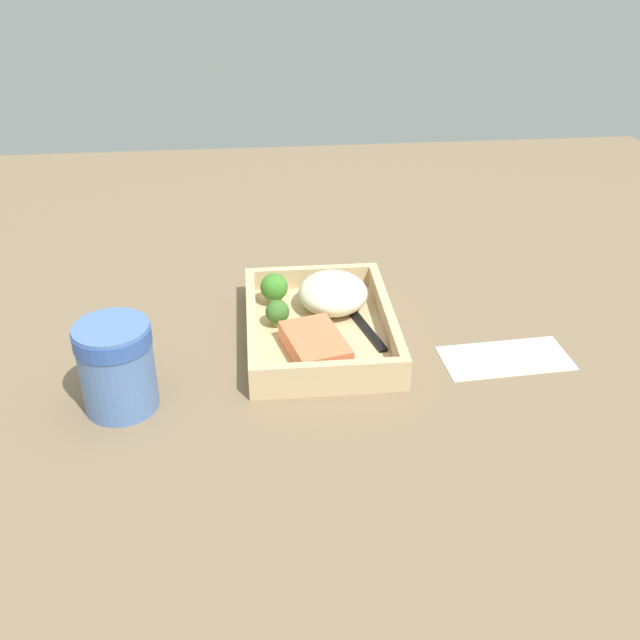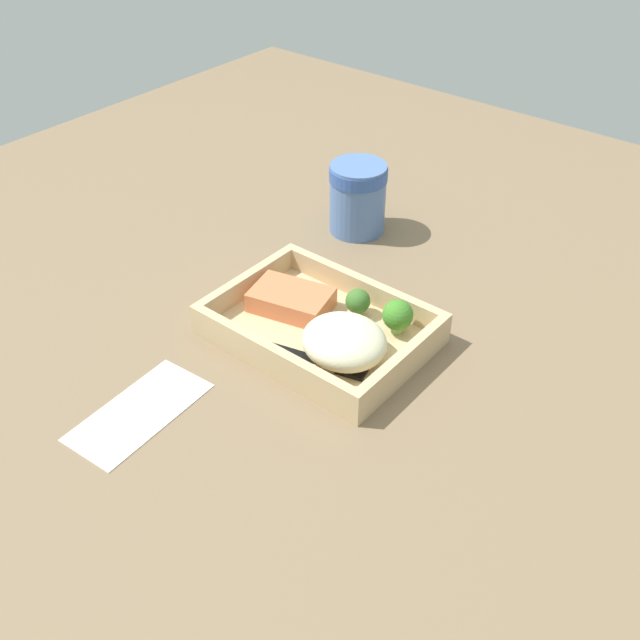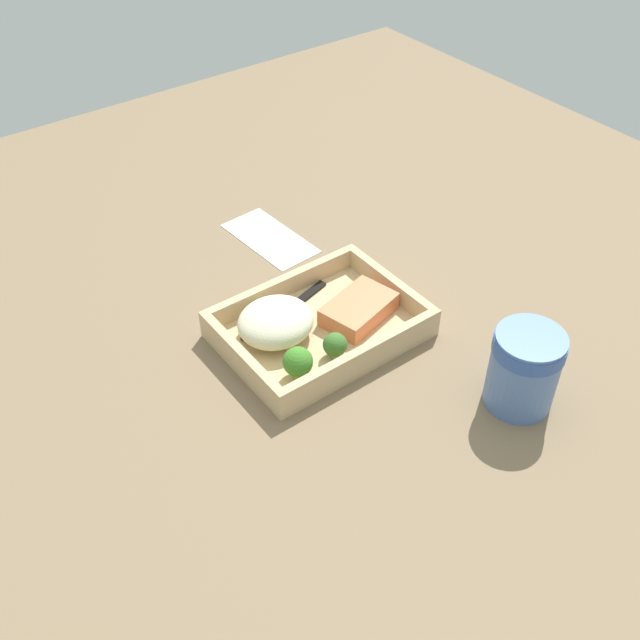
{
  "view_description": "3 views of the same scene",
  "coord_description": "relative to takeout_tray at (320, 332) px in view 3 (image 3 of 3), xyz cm",
  "views": [
    {
      "loc": [
        -81.65,
        8.0,
        51.47
      ],
      "look_at": [
        0.0,
        0.0,
        2.7
      ],
      "focal_mm": 42.0,
      "sensor_mm": 36.0,
      "label": 1
    },
    {
      "loc": [
        44.96,
        -55.36,
        57.3
      ],
      "look_at": [
        0.0,
        0.0,
        2.7
      ],
      "focal_mm": 42.0,
      "sensor_mm": 36.0,
      "label": 2
    },
    {
      "loc": [
        43.78,
        58.62,
        67.14
      ],
      "look_at": [
        0.0,
        0.0,
        2.7
      ],
      "focal_mm": 42.0,
      "sensor_mm": 36.0,
      "label": 3
    }
  ],
  "objects": [
    {
      "name": "ground_plane",
      "position": [
        0.0,
        0.0,
        -1.6
      ],
      "size": [
        160.0,
        160.0,
        2.0
      ],
      "primitive_type": "cube",
      "color": "#7A6449"
    },
    {
      "name": "takeout_tray",
      "position": [
        0.0,
        0.0,
        0.0
      ],
      "size": [
        25.38,
        18.59,
        1.2
      ],
      "primitive_type": "cube",
      "color": "tan",
      "rests_on": "ground_plane"
    },
    {
      "name": "tray_rim",
      "position": [
        0.0,
        0.0,
        2.08
      ],
      "size": [
        25.38,
        18.59,
        2.96
      ],
      "color": "tan",
      "rests_on": "takeout_tray"
    },
    {
      "name": "salmon_fillet",
      "position": [
        -5.58,
        1.15,
        1.89
      ],
      "size": [
        11.04,
        8.54,
        2.58
      ],
      "primitive_type": "cube",
      "rotation": [
        0.0,
        0.0,
        0.24
      ],
      "color": "#DC7549",
      "rests_on": "takeout_tray"
    },
    {
      "name": "mashed_potatoes",
      "position": [
        5.41,
        -2.27,
        2.98
      ],
      "size": [
        10.08,
        9.27,
        4.77
      ],
      "primitive_type": "ellipsoid",
      "color": "beige",
      "rests_on": "takeout_tray"
    },
    {
      "name": "broccoli_floret_1",
      "position": [
        1.66,
        5.35,
        2.58
      ],
      "size": [
        3.1,
        3.1,
        3.61
      ],
      "color": "#81A051",
      "rests_on": "takeout_tray"
    },
    {
      "name": "broccoli_floret_2",
      "position": [
        7.44,
        5.5,
        3.08
      ],
      "size": [
        3.73,
        3.73,
        4.45
      ],
      "color": "#7BA15A",
      "rests_on": "takeout_tray"
    },
    {
      "name": "fork",
      "position": [
        2.75,
        -5.03,
        0.82
      ],
      "size": [
        15.71,
        5.56,
        0.44
      ],
      "color": "black",
      "rests_on": "takeout_tray"
    },
    {
      "name": "paper_cup",
      "position": [
        -12.07,
        23.56,
        5.25
      ],
      "size": [
        8.41,
        8.41,
        10.46
      ],
      "color": "#5073B2",
      "rests_on": "ground_plane"
    },
    {
      "name": "receipt_slip",
      "position": [
        -7.05,
        -22.43,
        -0.48
      ],
      "size": [
        8.68,
        16.24,
        0.24
      ],
      "primitive_type": "cube",
      "rotation": [
        0.0,
        0.0,
        0.07
      ],
      "color": "white",
      "rests_on": "ground_plane"
    }
  ]
}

